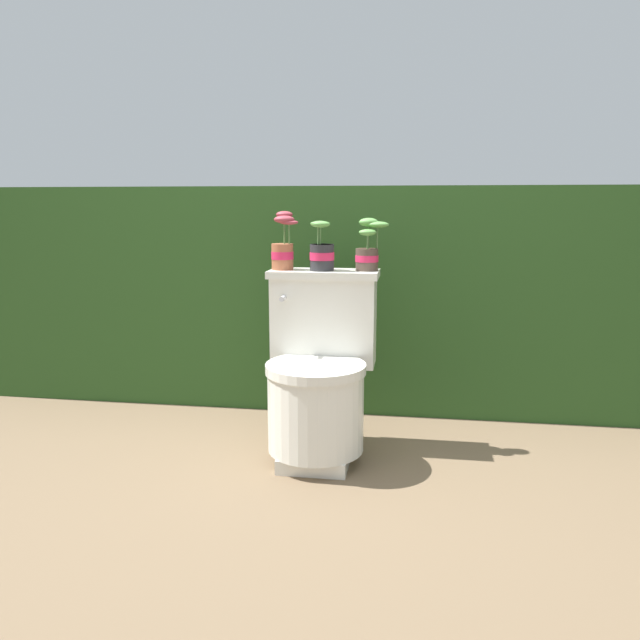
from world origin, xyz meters
name	(u,v)px	position (x,y,z in m)	size (l,w,h in m)	color
ground_plane	(294,458)	(0.00, 0.00, 0.00)	(12.00, 12.00, 0.00)	brown
hedge_backdrop	(329,290)	(0.00, 1.04, 0.55)	(3.59, 0.94, 1.10)	#284C1E
toilet	(319,376)	(0.09, 0.05, 0.34)	(0.45, 0.52, 0.75)	silver
potted_plant_left	(283,247)	(-0.08, 0.20, 0.84)	(0.11, 0.10, 0.24)	#9E5638
potted_plant_midleft	(322,253)	(0.09, 0.18, 0.82)	(0.10, 0.10, 0.20)	#262628
potted_plant_middle	(368,250)	(0.27, 0.21, 0.83)	(0.14, 0.10, 0.21)	#47382D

